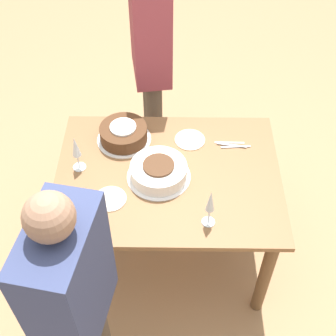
% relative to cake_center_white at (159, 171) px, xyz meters
% --- Properties ---
extents(ground_plane, '(12.00, 12.00, 0.00)m').
position_rel_cake_center_white_xyz_m(ground_plane, '(-0.05, -0.02, -0.79)').
color(ground_plane, '#A87F56').
extents(dining_table, '(1.22, 0.93, 0.74)m').
position_rel_cake_center_white_xyz_m(dining_table, '(-0.05, -0.02, -0.17)').
color(dining_table, brown).
rests_on(dining_table, ground_plane).
extents(cake_center_white, '(0.34, 0.34, 0.10)m').
position_rel_cake_center_white_xyz_m(cake_center_white, '(0.00, 0.00, 0.00)').
color(cake_center_white, white).
rests_on(cake_center_white, dining_table).
extents(cake_front_chocolate, '(0.31, 0.31, 0.11)m').
position_rel_cake_center_white_xyz_m(cake_front_chocolate, '(0.21, -0.28, 0.00)').
color(cake_front_chocolate, white).
rests_on(cake_front_chocolate, dining_table).
extents(wine_glass_near, '(0.07, 0.07, 0.22)m').
position_rel_cake_center_white_xyz_m(wine_glass_near, '(0.44, -0.06, 0.10)').
color(wine_glass_near, silver).
rests_on(wine_glass_near, dining_table).
extents(wine_glass_far, '(0.06, 0.06, 0.21)m').
position_rel_cake_center_white_xyz_m(wine_glass_far, '(0.34, 0.25, 0.10)').
color(wine_glass_far, silver).
rests_on(wine_glass_far, dining_table).
extents(wine_glass_extra, '(0.07, 0.07, 0.23)m').
position_rel_cake_center_white_xyz_m(wine_glass_extra, '(-0.25, 0.30, 0.11)').
color(wine_glass_extra, silver).
rests_on(wine_glass_extra, dining_table).
extents(dessert_plate_left, '(0.18, 0.18, 0.01)m').
position_rel_cake_center_white_xyz_m(dessert_plate_left, '(-0.17, -0.28, -0.04)').
color(dessert_plate_left, beige).
rests_on(dessert_plate_left, dining_table).
extents(dessert_plate_right, '(0.17, 0.17, 0.01)m').
position_rel_cake_center_white_xyz_m(dessert_plate_right, '(0.25, 0.16, -0.04)').
color(dessert_plate_right, beige).
rests_on(dessert_plate_right, dining_table).
extents(fork_pile, '(0.20, 0.05, 0.01)m').
position_rel_cake_center_white_xyz_m(fork_pile, '(-0.41, -0.24, -0.04)').
color(fork_pile, silver).
rests_on(fork_pile, dining_table).
extents(person_cutting, '(0.28, 0.43, 1.68)m').
position_rel_cake_center_white_xyz_m(person_cutting, '(0.07, -0.84, 0.23)').
color(person_cutting, '#4C4238').
rests_on(person_cutting, ground_plane).
extents(person_watching, '(0.29, 0.43, 1.54)m').
position_rel_cake_center_white_xyz_m(person_watching, '(0.31, 0.79, 0.14)').
color(person_watching, '#4C4238').
rests_on(person_watching, ground_plane).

